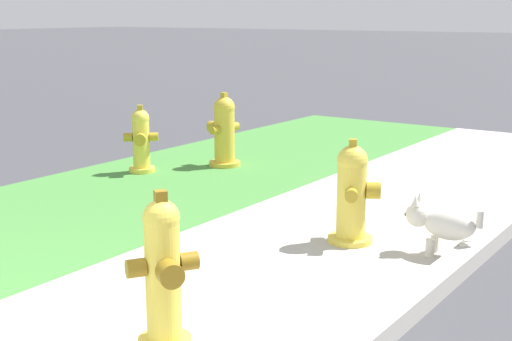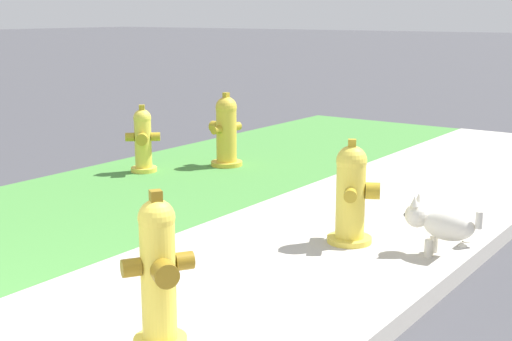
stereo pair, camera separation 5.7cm
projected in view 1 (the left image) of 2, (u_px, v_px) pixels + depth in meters
The scene contains 5 objects.
fire_hydrant_by_grass_verge at pixel (163, 274), 3.44m from camera, with size 0.34×0.32×0.80m.
fire_hydrant_mid_block at pixel (141, 140), 7.32m from camera, with size 0.33×0.33×0.70m.
fire_hydrant_far_end at pixel (224, 131), 7.62m from camera, with size 0.41×0.38×0.79m.
fire_hydrant_at_driveway at pixel (352, 194), 5.04m from camera, with size 0.39×0.37×0.76m.
small_white_dog at pixel (442, 224), 4.79m from camera, with size 0.24×0.53×0.42m.
Camera 1 is at (-0.88, -2.43, 1.62)m, focal length 50.00 mm.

